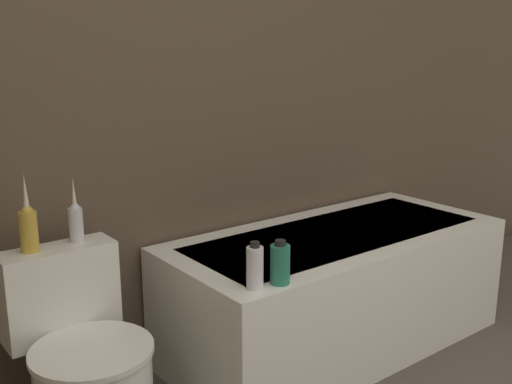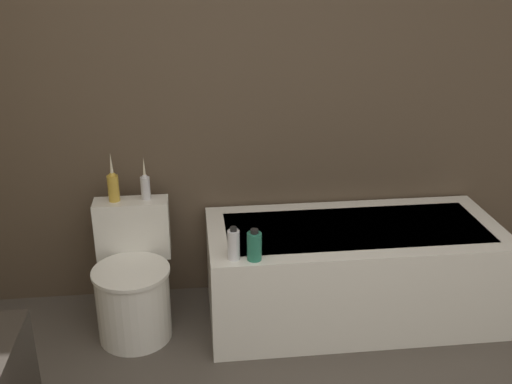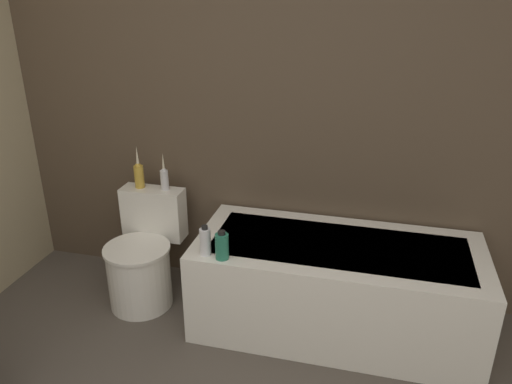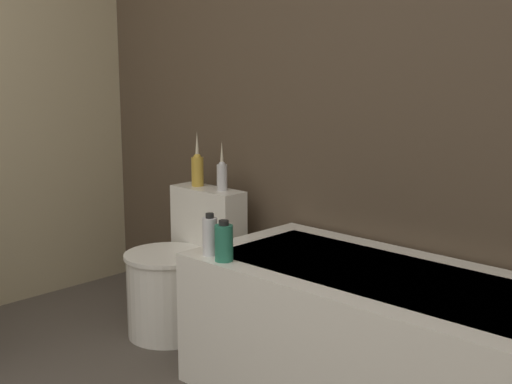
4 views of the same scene
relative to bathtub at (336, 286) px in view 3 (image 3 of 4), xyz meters
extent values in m
cube|color=brown|center=(-0.70, 0.42, 1.01)|extent=(6.40, 0.06, 2.60)
cube|color=white|center=(0.00, 0.00, 0.00)|extent=(1.64, 0.73, 0.56)
cube|color=#B7BCC6|center=(0.00, 0.00, 0.27)|extent=(1.44, 0.53, 0.01)
cylinder|color=white|center=(-1.24, -0.08, -0.09)|extent=(0.40, 0.40, 0.40)
cylinder|color=white|center=(-1.24, -0.08, 0.12)|extent=(0.42, 0.42, 0.02)
cube|color=white|center=(-1.24, 0.20, 0.24)|extent=(0.41, 0.15, 0.34)
cylinder|color=gold|center=(-1.32, 0.21, 0.49)|extent=(0.06, 0.06, 0.15)
sphere|color=gold|center=(-1.32, 0.21, 0.56)|extent=(0.04, 0.04, 0.04)
cone|color=beige|center=(-1.32, 0.21, 0.63)|extent=(0.02, 0.02, 0.13)
cylinder|color=silver|center=(-1.15, 0.22, 0.48)|extent=(0.05, 0.05, 0.13)
sphere|color=silver|center=(-1.15, 0.22, 0.54)|extent=(0.03, 0.03, 0.03)
cone|color=beige|center=(-1.15, 0.22, 0.60)|extent=(0.02, 0.02, 0.12)
cylinder|color=silver|center=(-0.70, -0.28, 0.36)|extent=(0.06, 0.06, 0.16)
cylinder|color=black|center=(-0.70, -0.28, 0.44)|extent=(0.03, 0.03, 0.02)
cylinder|color=#267259|center=(-0.60, -0.30, 0.35)|extent=(0.07, 0.07, 0.15)
cylinder|color=black|center=(-0.60, -0.30, 0.43)|extent=(0.04, 0.04, 0.02)
camera|label=1|loc=(-1.92, -1.87, 1.13)|focal=42.00mm
camera|label=2|loc=(-0.89, -2.92, 1.73)|focal=42.00mm
camera|label=3|loc=(0.16, -2.53, 1.67)|focal=35.00mm
camera|label=4|loc=(1.38, -2.19, 1.11)|focal=50.00mm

